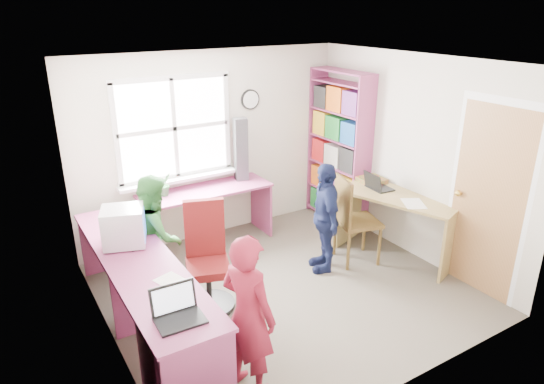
# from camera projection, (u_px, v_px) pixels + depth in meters

# --- Properties ---
(room) EXTENTS (3.64, 3.44, 2.44)m
(room) POSITION_uv_depth(u_px,v_px,m) (281.00, 181.00, 4.92)
(room) COLOR #4E473D
(room) RESTS_ON ground
(l_desk) EXTENTS (2.38, 2.95, 0.75)m
(l_desk) POSITION_uv_depth(u_px,v_px,m) (177.00, 302.00, 4.25)
(l_desk) COLOR #A64276
(l_desk) RESTS_ON ground
(right_desk) EXTENTS (1.06, 1.51, 0.79)m
(right_desk) POSITION_uv_depth(u_px,v_px,m) (399.00, 212.00, 5.78)
(right_desk) COLOR tan
(right_desk) RESTS_ON ground
(bookshelf) EXTENTS (0.30, 1.02, 2.10)m
(bookshelf) POSITION_uv_depth(u_px,v_px,m) (338.00, 152.00, 6.66)
(bookshelf) COLOR #A64276
(bookshelf) RESTS_ON ground
(swivel_chair) EXTENTS (0.65, 0.65, 1.10)m
(swivel_chair) POSITION_uv_depth(u_px,v_px,m) (207.00, 262.00, 4.86)
(swivel_chair) COLOR black
(swivel_chair) RESTS_ON ground
(wooden_chair) EXTENTS (0.57, 0.57, 1.06)m
(wooden_chair) POSITION_uv_depth(u_px,v_px,m) (352.00, 217.00, 5.66)
(wooden_chair) COLOR brown
(wooden_chair) RESTS_ON ground
(crt_monitor) EXTENTS (0.47, 0.45, 0.37)m
(crt_monitor) POSITION_uv_depth(u_px,v_px,m) (124.00, 227.00, 4.55)
(crt_monitor) COLOR silver
(crt_monitor) RESTS_ON l_desk
(laptop_left) EXTENTS (0.35, 0.30, 0.24)m
(laptop_left) POSITION_uv_depth(u_px,v_px,m) (177.00, 311.00, 3.52)
(laptop_left) COLOR black
(laptop_left) RESTS_ON l_desk
(laptop_right) EXTENTS (0.28, 0.33, 0.22)m
(laptop_right) POSITION_uv_depth(u_px,v_px,m) (377.00, 185.00, 5.87)
(laptop_right) COLOR black
(laptop_right) RESTS_ON right_desk
(speaker_a) EXTENTS (0.09, 0.09, 0.16)m
(speaker_a) POSITION_uv_depth(u_px,v_px,m) (134.00, 241.00, 4.51)
(speaker_a) COLOR black
(speaker_a) RESTS_ON l_desk
(speaker_b) EXTENTS (0.10, 0.10, 0.19)m
(speaker_b) POSITION_uv_depth(u_px,v_px,m) (117.00, 222.00, 4.88)
(speaker_b) COLOR black
(speaker_b) RESTS_ON l_desk
(cd_tower) EXTENTS (0.19, 0.18, 0.81)m
(cd_tower) POSITION_uv_depth(u_px,v_px,m) (241.00, 149.00, 6.22)
(cd_tower) COLOR black
(cd_tower) RESTS_ON l_desk
(game_box) EXTENTS (0.32, 0.32, 0.06)m
(game_box) POSITION_uv_depth(u_px,v_px,m) (372.00, 180.00, 6.11)
(game_box) COLOR red
(game_box) RESTS_ON right_desk
(paper_a) EXTENTS (0.27, 0.33, 0.00)m
(paper_a) POSITION_uv_depth(u_px,v_px,m) (172.00, 282.00, 4.00)
(paper_a) COLOR white
(paper_a) RESTS_ON l_desk
(paper_b) EXTENTS (0.35, 0.39, 0.00)m
(paper_b) POSITION_uv_depth(u_px,v_px,m) (414.00, 204.00, 5.46)
(paper_b) COLOR white
(paper_b) RESTS_ON right_desk
(potted_plant) EXTENTS (0.18, 0.16, 0.28)m
(potted_plant) POSITION_uv_depth(u_px,v_px,m) (165.00, 184.00, 5.77)
(potted_plant) COLOR #2A692E
(potted_plant) RESTS_ON l_desk
(person_red) EXTENTS (0.48, 0.58, 1.35)m
(person_red) POSITION_uv_depth(u_px,v_px,m) (248.00, 315.00, 3.70)
(person_red) COLOR maroon
(person_red) RESTS_ON ground
(person_green) EXTENTS (0.67, 0.76, 1.31)m
(person_green) POSITION_uv_depth(u_px,v_px,m) (157.00, 235.00, 5.03)
(person_green) COLOR #317B32
(person_green) RESTS_ON ground
(person_navy) EXTENTS (0.58, 0.82, 1.29)m
(person_navy) POSITION_uv_depth(u_px,v_px,m) (325.00, 217.00, 5.48)
(person_navy) COLOR #141B3F
(person_navy) RESTS_ON ground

